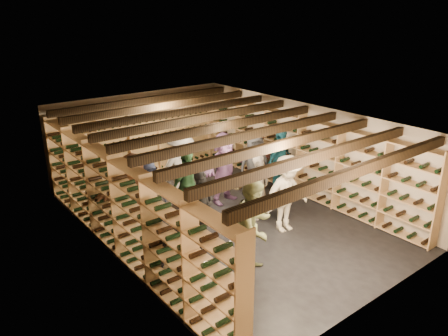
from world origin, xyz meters
name	(u,v)px	position (x,y,z in m)	size (l,w,h in m)	color
ground	(223,218)	(0.00, 0.00, 0.00)	(8.00, 8.00, 0.00)	black
walls	(223,171)	(0.00, 0.00, 1.20)	(5.52, 8.02, 2.40)	#C2B197
ceiling	(223,120)	(0.00, 0.00, 2.40)	(5.50, 8.00, 0.01)	beige
ceiling_joists	(223,126)	(0.00, 0.00, 2.26)	(5.40, 7.12, 0.18)	black
wine_rack_left	(119,206)	(-2.57, 0.00, 1.08)	(0.32, 7.50, 2.15)	tan
wine_rack_right	(300,154)	(2.57, 0.00, 1.08)	(0.32, 7.50, 2.15)	tan
wine_rack_back	(143,139)	(0.00, 3.83, 1.07)	(4.70, 0.30, 2.15)	tan
crate_stack_left	(142,195)	(-1.22, 1.68, 0.34)	(0.53, 0.37, 0.68)	tan
crate_stack_right	(155,187)	(-0.54, 2.30, 0.17)	(0.56, 0.43, 0.34)	tan
crate_loose	(237,183)	(1.53, 1.32, 0.09)	(0.50, 0.33, 0.17)	tan
person_0	(183,246)	(-2.18, -1.66, 0.82)	(0.80, 0.52, 1.64)	black
person_1	(203,207)	(-0.94, -0.52, 0.78)	(0.57, 0.37, 1.56)	black
person_2	(254,227)	(-0.89, -2.06, 0.94)	(0.91, 0.71, 1.88)	#575D36
person_3	(287,194)	(0.75, -1.29, 0.88)	(1.14, 0.65, 1.76)	#C1B497
person_4	(280,161)	(2.18, 0.36, 0.88)	(1.04, 0.43, 1.77)	#1D6379
person_5	(135,194)	(-1.91, 0.66, 0.92)	(1.71, 0.54, 1.84)	brown
person_6	(150,192)	(-1.42, 0.91, 0.74)	(0.72, 0.47, 1.48)	#242E4E
person_7	(260,187)	(0.72, -0.46, 0.78)	(0.57, 0.37, 1.56)	gray
person_8	(259,161)	(1.87, 0.81, 0.82)	(0.79, 0.62, 1.64)	#4B1F19
person_9	(181,169)	(-0.30, 1.30, 0.94)	(1.22, 0.70, 1.88)	#A9A69B
person_10	(187,185)	(-0.67, 0.50, 0.86)	(1.01, 0.42, 1.72)	#244926
person_11	(224,168)	(0.64, 0.77, 0.92)	(1.70, 0.54, 1.83)	#7B5082
person_12	(254,166)	(1.40, 0.49, 0.86)	(0.84, 0.54, 1.71)	#36383C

